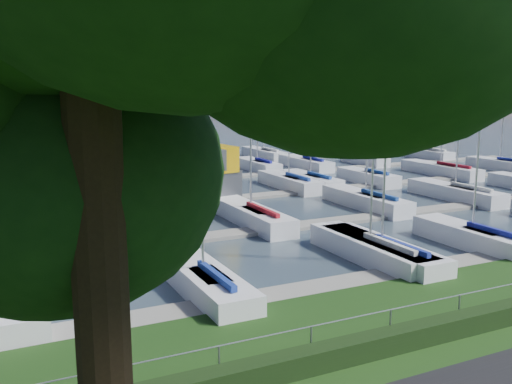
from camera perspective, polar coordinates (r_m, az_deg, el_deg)
path at (r=18.47m, az=21.84°, el=-16.95°), size 160.00×2.00×0.04m
water at (r=274.16m, az=-23.58°, el=7.77°), size 800.00×540.00×0.20m
hedge at (r=19.95m, az=16.26°, el=-13.40°), size 80.00×0.70×0.70m
fence at (r=19.90m, az=15.60°, el=-10.78°), size 80.00×0.04×0.04m
foothill at (r=343.97m, az=-24.22°, el=9.16°), size 900.00×80.00×12.00m
mountains at (r=420.59m, az=-24.01°, el=14.81°), size 1190.00×360.00×115.00m
docks at (r=42.53m, az=-8.30°, el=-1.19°), size 90.00×41.60×0.25m
crane at (r=41.75m, az=-4.58°, el=6.36°), size 6.38×13.21×22.35m
cargo_ship_mid at (r=237.98m, az=-12.52°, el=9.08°), size 92.20×41.36×21.50m
cargo_ship_east at (r=278.61m, az=21.05°, el=8.79°), size 95.72×33.57×21.50m
sailboat_fleet at (r=44.02m, az=-12.15°, el=6.32°), size 75.98×49.00×13.59m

